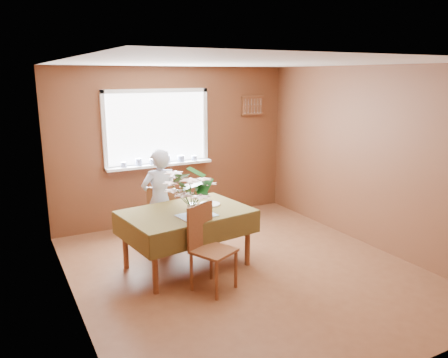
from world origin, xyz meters
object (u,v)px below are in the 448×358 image
chair_far (160,213)px  dining_table (186,218)px  chair_near (208,244)px  flower_bouquet (192,189)px  seated_woman (160,200)px

chair_far → dining_table: bearing=105.4°
chair_near → flower_bouquet: flower_bouquet is taller
chair_far → seated_woman: size_ratio=0.64×
dining_table → flower_bouquet: (-0.01, -0.19, 0.41)m
chair_near → dining_table: bearing=63.8°
chair_far → seated_woman: seated_woman is taller
seated_woman → flower_bouquet: bearing=93.9°
seated_woman → flower_bouquet: (0.08, -0.89, 0.35)m
flower_bouquet → chair_far: bearing=93.2°
chair_near → seated_woman: seated_woman is taller
chair_far → chair_near: chair_near is taller
chair_far → flower_bouquet: bearing=104.0°
dining_table → chair_near: chair_near is taller
chair_far → seated_woman: bearing=81.3°
dining_table → chair_far: 0.80m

